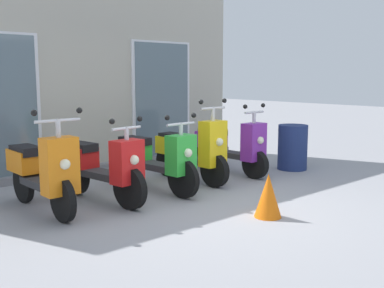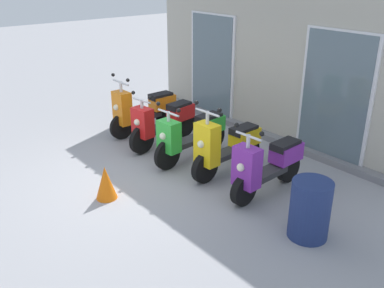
{
  "view_description": "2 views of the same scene",
  "coord_description": "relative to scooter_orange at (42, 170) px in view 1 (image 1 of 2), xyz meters",
  "views": [
    {
      "loc": [
        -3.89,
        -4.14,
        1.65
      ],
      "look_at": [
        0.46,
        0.82,
        0.67
      ],
      "focal_mm": 43.13,
      "sensor_mm": 36.0,
      "label": 1
    },
    {
      "loc": [
        5.4,
        -3.37,
        3.28
      ],
      "look_at": [
        0.5,
        0.67,
        0.58
      ],
      "focal_mm": 39.92,
      "sensor_mm": 36.0,
      "label": 2
    }
  ],
  "objects": [
    {
      "name": "trash_bin",
      "position": [
        4.42,
        -0.4,
        -0.12
      ],
      "size": [
        0.52,
        0.52,
        0.79
      ],
      "primitive_type": "cylinder",
      "color": "navy",
      "rests_on": "ground_plane"
    },
    {
      "name": "traffic_cone",
      "position": [
        1.9,
        -1.93,
        -0.26
      ],
      "size": [
        0.32,
        0.32,
        0.52
      ],
      "primitive_type": "cone",
      "color": "orange",
      "rests_on": "ground_plane"
    },
    {
      "name": "scooter_yellow",
      "position": [
        2.43,
        0.03,
        -0.03
      ],
      "size": [
        0.57,
        1.55,
        1.31
      ],
      "color": "black",
      "rests_on": "ground_plane"
    },
    {
      "name": "scooter_purple",
      "position": [
        3.32,
        0.04,
        -0.05
      ],
      "size": [
        0.52,
        1.55,
        1.21
      ],
      "color": "black",
      "rests_on": "ground_plane"
    },
    {
      "name": "ground_plane",
      "position": [
        1.66,
        -1.15,
        -0.52
      ],
      "size": [
        40.0,
        40.0,
        0.0
      ],
      "primitive_type": "plane",
      "color": "#939399"
    },
    {
      "name": "scooter_orange",
      "position": [
        0.0,
        0.0,
        0.0
      ],
      "size": [
        0.6,
        1.63,
        1.29
      ],
      "color": "black",
      "rests_on": "ground_plane"
    },
    {
      "name": "scooter_green",
      "position": [
        1.64,
        -0.07,
        -0.03
      ],
      "size": [
        0.57,
        1.69,
        1.15
      ],
      "color": "black",
      "rests_on": "ground_plane"
    },
    {
      "name": "scooter_red",
      "position": [
        0.78,
        -0.05,
        -0.04
      ],
      "size": [
        0.58,
        1.67,
        1.15
      ],
      "color": "black",
      "rests_on": "ground_plane"
    },
    {
      "name": "storefront_facade",
      "position": [
        1.66,
        1.96,
        1.23
      ],
      "size": [
        6.47,
        0.5,
        3.63
      ],
      "color": "#B2AD9E",
      "rests_on": "ground_plane"
    }
  ]
}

